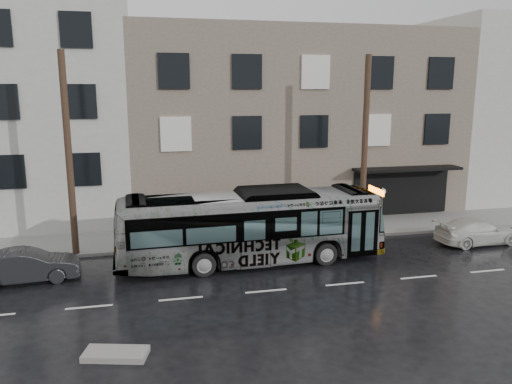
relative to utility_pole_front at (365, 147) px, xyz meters
The scene contains 10 objects.
ground 8.65m from the utility_pole_front, 153.08° to the right, with size 120.00×120.00×0.00m, color black.
sidewalk 8.11m from the utility_pole_front, 166.17° to the left, with size 90.00×3.60×0.15m, color gray.
building_taupe 9.56m from the utility_pole_front, 99.07° to the left, with size 20.00×12.00×11.00m, color gray.
utility_pole_front is the anchor object (origin of this frame).
utility_pole_rear 14.00m from the utility_pole_front, behind, with size 0.30×0.30×9.00m, color #4A3425.
sign_post 3.48m from the utility_pole_front, ahead, with size 0.06×0.06×2.40m, color slate.
bus 7.51m from the utility_pole_front, 158.61° to the right, with size 2.72×11.63×3.24m, color #B2B2B2.
white_sedan 6.91m from the utility_pole_front, 24.45° to the right, with size 1.75×4.31×1.25m, color beige.
dark_sedan 16.26m from the utility_pole_front, 169.87° to the right, with size 1.38×3.97×1.31m, color black.
slush_pile 15.81m from the utility_pole_front, 141.38° to the right, with size 1.80×0.80×0.18m, color #A39F9A.
Camera 1 is at (-4.29, -19.70, 7.50)m, focal length 35.00 mm.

